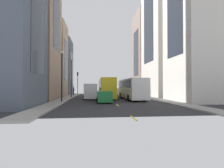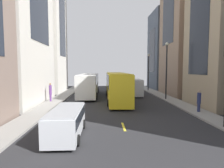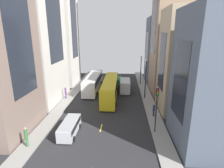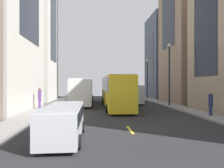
{
  "view_description": "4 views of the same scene",
  "coord_description": "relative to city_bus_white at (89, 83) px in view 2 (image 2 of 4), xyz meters",
  "views": [
    {
      "loc": [
        2.7,
        32.68,
        2.16
      ],
      "look_at": [
        -0.55,
        1.37,
        2.59
      ],
      "focal_mm": 28.22,
      "sensor_mm": 36.0,
      "label": 1
    },
    {
      "loc": [
        -1.44,
        -25.56,
        4.06
      ],
      "look_at": [
        -0.0,
        4.66,
        1.7
      ],
      "focal_mm": 30.01,
      "sensor_mm": 36.0,
      "label": 2
    },
    {
      "loc": [
        2.8,
        -33.72,
        12.04
      ],
      "look_at": [
        0.51,
        1.92,
        1.9
      ],
      "focal_mm": 28.88,
      "sensor_mm": 36.0,
      "label": 3
    },
    {
      "loc": [
        -2.18,
        -24.3,
        2.75
      ],
      "look_at": [
        0.21,
        1.1,
        2.74
      ],
      "focal_mm": 31.86,
      "sensor_mm": 36.0,
      "label": 4
    }
  ],
  "objects": [
    {
      "name": "lane_stripe_5",
      "position": [
        3.64,
        17.58,
        -2.0
      ],
      "size": [
        0.16,
        2.0,
        0.01
      ],
      "primitive_type": "cube",
      "color": "yellow",
      "rests_on": "ground"
    },
    {
      "name": "car_green_1",
      "position": [
        4.93,
        5.5,
        -1.11
      ],
      "size": [
        2.04,
        4.54,
        1.51
      ],
      "color": "#1E7238",
      "rests_on": "ground"
    },
    {
      "name": "lane_stripe_1",
      "position": [
        3.64,
        -16.02,
        -2.0
      ],
      "size": [
        0.16,
        2.0,
        0.01
      ],
      "primitive_type": "cube",
      "color": "yellow",
      "rests_on": "ground"
    },
    {
      "name": "car_silver_0",
      "position": [
        -0.01,
        -17.77,
        -1.0
      ],
      "size": [
        1.88,
        4.78,
        1.7
      ],
      "color": "#B7BABF",
      "rests_on": "ground"
    },
    {
      "name": "sidewalk_east",
      "position": [
        11.1,
        -3.42,
        -1.93
      ],
      "size": [
        2.04,
        44.0,
        0.15
      ],
      "primitive_type": "cube",
      "color": "gray",
      "rests_on": "ground"
    },
    {
      "name": "city_bus_white",
      "position": [
        0.0,
        0.0,
        0.0
      ],
      "size": [
        2.8,
        12.49,
        3.35
      ],
      "color": "silver",
      "rests_on": "ground"
    },
    {
      "name": "streetlamp_far",
      "position": [
        10.58,
        -4.54,
        2.68
      ],
      "size": [
        0.44,
        0.44,
        7.46
      ],
      "color": "black",
      "rests_on": "ground"
    },
    {
      "name": "lane_stripe_4",
      "position": [
        3.64,
        9.18,
        -2.0
      ],
      "size": [
        0.16,
        2.0,
        0.01
      ],
      "primitive_type": "cube",
      "color": "yellow",
      "rests_on": "ground"
    },
    {
      "name": "building_east_3",
      "position": [
        16.21,
        9.72,
        5.89
      ],
      "size": [
        7.87,
        8.01,
        15.79
      ],
      "color": "#4C5666",
      "rests_on": "ground"
    },
    {
      "name": "building_west_2",
      "position": [
        -9.64,
        5.54,
        12.27
      ],
      "size": [
        9.29,
        8.55,
        28.55
      ],
      "color": "beige",
      "rests_on": "ground"
    },
    {
      "name": "sidewalk_west",
      "position": [
        -3.82,
        -3.42,
        -1.93
      ],
      "size": [
        2.04,
        44.0,
        0.15
      ],
      "primitive_type": "cube",
      "color": "gray",
      "rests_on": "ground"
    },
    {
      "name": "pedestrian_crossing_mid",
      "position": [
        -4.28,
        -5.81,
        -0.65
      ],
      "size": [
        0.33,
        0.33,
        2.25
      ],
      "rotation": [
        0.0,
        0.0,
        2.32
      ],
      "color": "#593372",
      "rests_on": "ground"
    },
    {
      "name": "ground_plane",
      "position": [
        3.64,
        -3.42,
        -2.01
      ],
      "size": [
        40.95,
        40.95,
        0.0
      ],
      "primitive_type": "plane",
      "color": "#28282B"
    },
    {
      "name": "delivery_van_white",
      "position": [
        6.84,
        -0.67,
        -0.5
      ],
      "size": [
        2.25,
        5.28,
        2.58
      ],
      "color": "white",
      "rests_on": "ground"
    },
    {
      "name": "streetlamp_near",
      "position": [
        10.58,
        5.33,
        2.31
      ],
      "size": [
        0.44,
        0.44,
        6.78
      ],
      "color": "black",
      "rests_on": "ground"
    },
    {
      "name": "streetcar_yellow",
      "position": [
        3.99,
        -4.44,
        0.12
      ],
      "size": [
        2.7,
        13.75,
        3.59
      ],
      "color": "yellow",
      "rests_on": "ground"
    },
    {
      "name": "lane_stripe_3",
      "position": [
        3.64,
        0.78,
        -2.0
      ],
      "size": [
        0.16,
        2.0,
        0.01
      ],
      "primitive_type": "cube",
      "color": "yellow",
      "rests_on": "ground"
    },
    {
      "name": "pedestrian_walking_far",
      "position": [
        11.03,
        -12.29,
        -0.8
      ],
      "size": [
        0.35,
        0.35,
        2.01
      ],
      "rotation": [
        0.0,
        0.0,
        2.12
      ],
      "color": "navy",
      "rests_on": "ground"
    },
    {
      "name": "lane_stripe_2",
      "position": [
        3.64,
        -7.62,
        -2.0
      ],
      "size": [
        0.16,
        2.0,
        0.01
      ],
      "primitive_type": "cube",
      "color": "yellow",
      "rests_on": "ground"
    }
  ]
}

